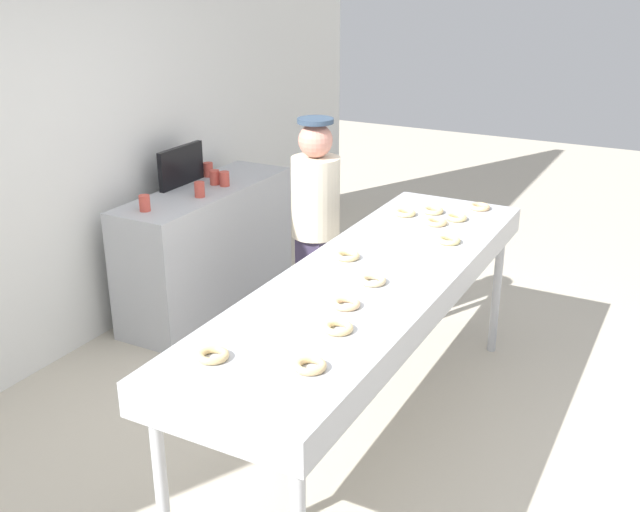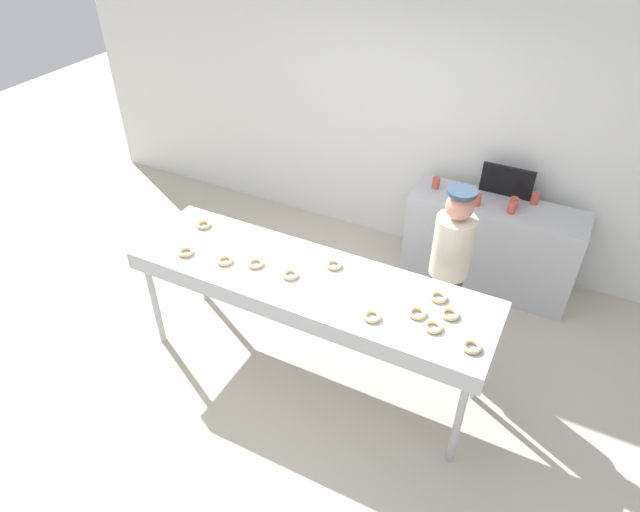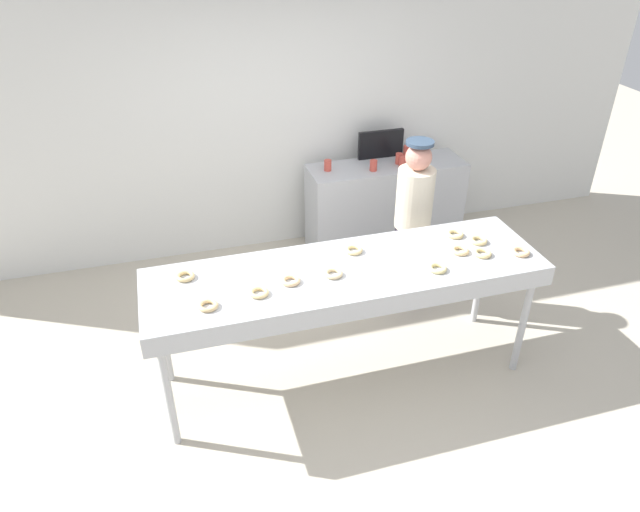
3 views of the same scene
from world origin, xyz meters
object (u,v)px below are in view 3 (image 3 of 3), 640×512
plain_donut_9 (479,241)px  paper_cup_0 (403,162)px  plain_donut_4 (259,293)px  menu_display (381,144)px  paper_cup_2 (399,159)px  plain_donut_8 (521,252)px  plain_donut_11 (185,276)px  plain_donut_0 (333,274)px  worker_baker (413,217)px  plain_donut_3 (455,234)px  prep_counter (385,206)px  plain_donut_7 (438,268)px  paper_cup_1 (407,151)px  fryer_conveyor (347,277)px  paper_cup_4 (373,165)px  plain_donut_1 (291,281)px  plain_donut_2 (483,253)px  paper_cup_3 (328,165)px  plain_donut_6 (208,306)px  plain_donut_10 (354,250)px

plain_donut_9 → paper_cup_0: bearing=87.1°
plain_donut_4 → menu_display: (1.69, 2.15, 0.06)m
paper_cup_0 → paper_cup_2: (-0.00, 0.09, 0.00)m
plain_donut_8 → plain_donut_11: bearing=171.4°
plain_donut_0 → worker_baker: (0.99, 0.86, -0.14)m
plain_donut_3 → plain_donut_9: (0.13, -0.14, 0.00)m
prep_counter → paper_cup_2: paper_cup_2 is taller
plain_donut_7 → paper_cup_0: 1.99m
paper_cup_1 → worker_baker: bearing=-110.6°
plain_donut_8 → prep_counter: 2.07m
plain_donut_0 → plain_donut_9: same height
fryer_conveyor → paper_cup_4: (0.85, 1.71, 0.06)m
plain_donut_9 → plain_donut_7: bearing=-150.6°
plain_donut_1 → plain_donut_2: same height
paper_cup_0 → plain_donut_3: bearing=-97.9°
worker_baker → paper_cup_3: (-0.46, 1.04, 0.11)m
prep_counter → paper_cup_0: (0.12, -0.09, 0.52)m
prep_counter → paper_cup_2: bearing=-2.1°
plain_donut_11 → plain_donut_3: bearing=0.3°
fryer_conveyor → plain_donut_4: 0.68m
prep_counter → menu_display: menu_display is taller
plain_donut_1 → paper_cup_4: size_ratio=1.21×
plain_donut_2 → paper_cup_1: size_ratio=1.21×
plain_donut_0 → plain_donut_3: same height
plain_donut_0 → plain_donut_7: (0.72, -0.14, 0.00)m
paper_cup_2 → paper_cup_4: bearing=-163.3°
plain_donut_2 → plain_donut_3: bearing=101.1°
plain_donut_6 → plain_donut_10: same height
plain_donut_1 → paper_cup_3: paper_cup_3 is taller
plain_donut_6 → plain_donut_3: bearing=11.4°
plain_donut_1 → plain_donut_7: size_ratio=1.00×
fryer_conveyor → plain_donut_1: size_ratio=21.85×
plain_donut_2 → plain_donut_4: (-1.67, -0.03, 0.00)m
plain_donut_7 → paper_cup_4: bearing=82.8°
fryer_conveyor → paper_cup_1: (1.31, 1.97, 0.06)m
plain_donut_10 → paper_cup_3: size_ratio=1.21×
plain_donut_4 → paper_cup_1: size_ratio=1.21×
plain_donut_4 → plain_donut_9: (1.73, 0.20, 0.00)m
plain_donut_4 → plain_donut_11: bearing=143.7°
plain_donut_10 → plain_donut_0: bearing=-132.8°
plain_donut_11 → plain_donut_0: bearing=-14.3°
plain_donut_6 → plain_donut_7: 1.60m
plain_donut_4 → worker_baker: 1.80m
paper_cup_0 → menu_display: (-0.12, 0.30, 0.09)m
plain_donut_9 → menu_display: bearing=91.2°
plain_donut_10 → plain_donut_11: (-1.23, -0.01, 0.00)m
paper_cup_2 → worker_baker: bearing=-105.8°
plain_donut_0 → plain_donut_1: 0.30m
fryer_conveyor → prep_counter: bearing=60.2°
prep_counter → paper_cup_4: bearing=-152.7°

